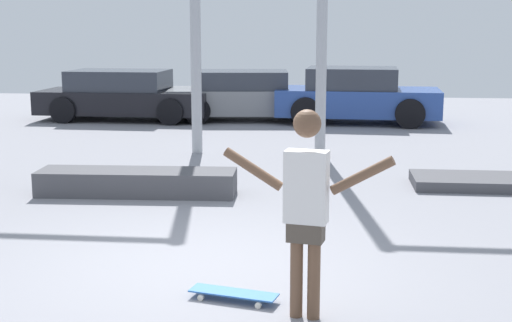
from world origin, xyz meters
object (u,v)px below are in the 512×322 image
object	(u,v)px
parked_car_blue	(356,96)
grind_box	(137,182)
skateboarder	(306,201)
parked_car_grey	(248,96)
skateboard	(234,293)
parked_car_black	(125,96)

from	to	relation	value
parked_car_blue	grind_box	bearing A→B (deg)	-109.50
skateboarder	parked_car_grey	bearing A→B (deg)	109.87
skateboard	grind_box	world-z (taller)	grind_box
skateboard	skateboarder	bearing A→B (deg)	-12.44
skateboarder	parked_car_black	size ratio (longest dim) A/B	0.39
grind_box	parked_car_blue	distance (m)	8.93
skateboarder	skateboard	distance (m)	1.18
skateboard	parked_car_grey	world-z (taller)	parked_car_grey
skateboarder	grind_box	world-z (taller)	skateboarder
grind_box	skateboarder	bearing A→B (deg)	-58.42
parked_car_blue	skateboard	bearing A→B (deg)	-93.93
skateboarder	grind_box	distance (m)	5.00
grind_box	parked_car_blue	xyz separation A→B (m)	(3.42, 8.23, 0.50)
grind_box	parked_car_grey	size ratio (longest dim) A/B	0.67
parked_car_black	parked_car_blue	distance (m)	5.96
skateboarder	skateboard	xyz separation A→B (m)	(-0.64, 0.31, -0.94)
skateboard	parked_car_black	world-z (taller)	parked_car_black
skateboard	parked_car_black	bearing A→B (deg)	123.98
parked_car_black	grind_box	bearing A→B (deg)	-70.90
parked_car_grey	parked_car_blue	size ratio (longest dim) A/B	1.04
skateboarder	parked_car_grey	xyz separation A→B (m)	(-1.95, 12.69, -0.38)
parked_car_black	skateboard	bearing A→B (deg)	-67.81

